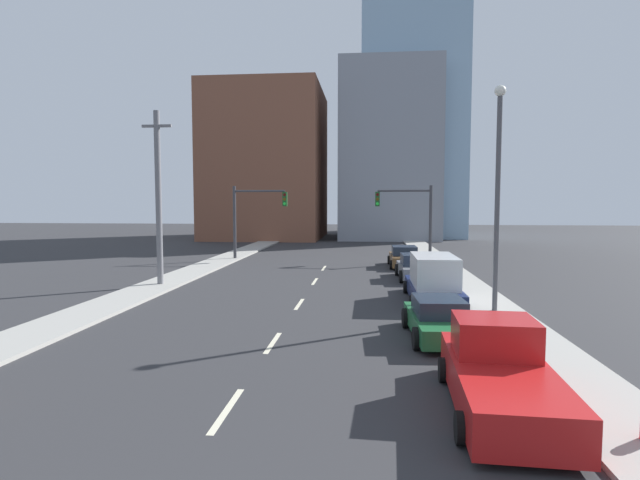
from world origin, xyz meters
TOP-DOWN VIEW (x-y plane):
  - sidewalk_left at (-8.18, 44.05)m, footprint 2.37×88.11m
  - sidewalk_right at (8.18, 44.05)m, footprint 2.37×88.11m
  - lane_stripe_at_7m at (0.00, 7.29)m, footprint 0.16×2.40m
  - lane_stripe_at_13m at (0.00, 12.52)m, footprint 0.16×2.40m
  - lane_stripe_at_19m at (0.00, 18.65)m, footprint 0.16×2.40m
  - lane_stripe_at_25m at (0.00, 25.06)m, footprint 0.16×2.40m
  - lane_stripe_at_31m at (0.00, 30.85)m, footprint 0.16×2.40m
  - building_brick_left at (-9.88, 60.43)m, footprint 14.00×16.00m
  - building_office_center at (5.47, 64.43)m, footprint 12.00×20.00m
  - building_glass_right at (8.55, 68.43)m, footprint 13.00×20.00m
  - traffic_signal_left at (-6.16, 35.21)m, footprint 4.29×0.35m
  - traffic_signal_right at (6.44, 35.21)m, footprint 4.29×0.35m
  - utility_pole_left_mid at (-8.10, 22.65)m, footprint 1.60×0.32m
  - street_lamp at (8.15, 17.54)m, footprint 0.44×0.44m
  - pickup_truck_red at (5.91, 7.97)m, footprint 2.48×5.36m
  - sedan_green at (5.37, 13.59)m, footprint 2.22×4.47m
  - box_truck_navy at (5.99, 19.85)m, footprint 2.40×5.97m
  - sedan_gray at (5.77, 26.47)m, footprint 2.17×4.55m
  - sedan_brown at (5.54, 32.14)m, footprint 2.19×4.68m

SIDE VIEW (x-z plane):
  - lane_stripe_at_7m at x=0.00m, z-range 0.00..0.01m
  - lane_stripe_at_13m at x=0.00m, z-range 0.00..0.01m
  - lane_stripe_at_19m at x=0.00m, z-range 0.00..0.01m
  - lane_stripe_at_25m at x=0.00m, z-range 0.00..0.01m
  - lane_stripe_at_31m at x=0.00m, z-range 0.00..0.01m
  - sidewalk_left at x=-8.18m, z-range 0.00..0.14m
  - sidewalk_right at x=8.18m, z-range 0.00..0.14m
  - sedan_green at x=5.37m, z-range -0.05..1.31m
  - sedan_brown at x=5.54m, z-range -0.07..1.39m
  - sedan_gray at x=5.77m, z-range -0.06..1.43m
  - pickup_truck_red at x=5.91m, z-range -0.17..1.69m
  - box_truck_navy at x=5.99m, z-range -0.07..2.06m
  - traffic_signal_left at x=-6.16m, z-range 0.87..6.66m
  - traffic_signal_right at x=6.44m, z-range 0.87..6.66m
  - utility_pole_left_mid at x=-8.10m, z-range 0.12..9.44m
  - street_lamp at x=8.15m, z-range 0.68..9.77m
  - building_brick_left at x=-9.88m, z-range 0.00..18.72m
  - building_office_center at x=5.47m, z-range 0.00..21.25m
  - building_glass_right at x=8.55m, z-range 0.00..34.39m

